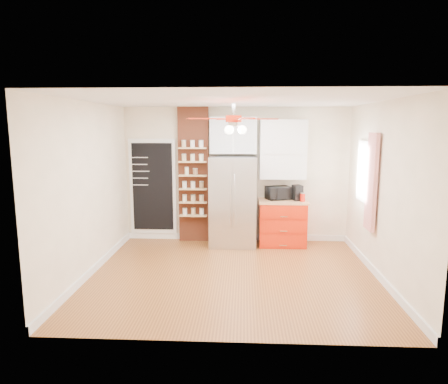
{
  "coord_description": "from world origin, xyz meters",
  "views": [
    {
      "loc": [
        0.16,
        -6.01,
        2.32
      ],
      "look_at": [
        -0.19,
        0.9,
        1.18
      ],
      "focal_mm": 32.0,
      "sensor_mm": 36.0,
      "label": 1
    }
  ],
  "objects_px": {
    "fridge": "(233,201)",
    "canister_left": "(303,198)",
    "red_cabinet": "(282,222)",
    "toaster_oven": "(278,193)",
    "ceiling_fan": "(234,119)",
    "coffee_maker": "(297,193)",
    "pantry_jar_oats": "(187,171)"
  },
  "relations": [
    {
      "from": "pantry_jar_oats",
      "to": "red_cabinet",
      "type": "bearing_deg",
      "value": -3.48
    },
    {
      "from": "ceiling_fan",
      "to": "coffee_maker",
      "type": "relative_size",
      "value": 4.72
    },
    {
      "from": "fridge",
      "to": "toaster_oven",
      "type": "bearing_deg",
      "value": 7.27
    },
    {
      "from": "ceiling_fan",
      "to": "pantry_jar_oats",
      "type": "relative_size",
      "value": 9.96
    },
    {
      "from": "ceiling_fan",
      "to": "toaster_oven",
      "type": "height_order",
      "value": "ceiling_fan"
    },
    {
      "from": "fridge",
      "to": "canister_left",
      "type": "bearing_deg",
      "value": -4.07
    },
    {
      "from": "red_cabinet",
      "to": "toaster_oven",
      "type": "height_order",
      "value": "toaster_oven"
    },
    {
      "from": "canister_left",
      "to": "coffee_maker",
      "type": "bearing_deg",
      "value": 121.97
    },
    {
      "from": "fridge",
      "to": "ceiling_fan",
      "type": "relative_size",
      "value": 1.25
    },
    {
      "from": "ceiling_fan",
      "to": "coffee_maker",
      "type": "distance_m",
      "value": 2.47
    },
    {
      "from": "red_cabinet",
      "to": "pantry_jar_oats",
      "type": "distance_m",
      "value": 2.14
    },
    {
      "from": "red_cabinet",
      "to": "ceiling_fan",
      "type": "distance_m",
      "value": 2.75
    },
    {
      "from": "toaster_oven",
      "to": "pantry_jar_oats",
      "type": "distance_m",
      "value": 1.86
    },
    {
      "from": "fridge",
      "to": "ceiling_fan",
      "type": "height_order",
      "value": "ceiling_fan"
    },
    {
      "from": "toaster_oven",
      "to": "coffee_maker",
      "type": "distance_m",
      "value": 0.37
    },
    {
      "from": "toaster_oven",
      "to": "ceiling_fan",
      "type": "bearing_deg",
      "value": -135.76
    },
    {
      "from": "fridge",
      "to": "pantry_jar_oats",
      "type": "relative_size",
      "value": 12.44
    },
    {
      "from": "coffee_maker",
      "to": "canister_left",
      "type": "distance_m",
      "value": 0.18
    },
    {
      "from": "ceiling_fan",
      "to": "pantry_jar_oats",
      "type": "distance_m",
      "value": 2.27
    },
    {
      "from": "ceiling_fan",
      "to": "toaster_oven",
      "type": "xyz_separation_m",
      "value": [
        0.84,
        1.74,
        -1.4
      ]
    },
    {
      "from": "canister_left",
      "to": "pantry_jar_oats",
      "type": "xyz_separation_m",
      "value": [
        -2.26,
        0.26,
        0.47
      ]
    },
    {
      "from": "ceiling_fan",
      "to": "red_cabinet",
      "type": "bearing_deg",
      "value": 61.29
    },
    {
      "from": "fridge",
      "to": "red_cabinet",
      "type": "relative_size",
      "value": 1.86
    },
    {
      "from": "red_cabinet",
      "to": "coffee_maker",
      "type": "height_order",
      "value": "coffee_maker"
    },
    {
      "from": "coffee_maker",
      "to": "pantry_jar_oats",
      "type": "distance_m",
      "value": 2.21
    },
    {
      "from": "toaster_oven",
      "to": "coffee_maker",
      "type": "height_order",
      "value": "coffee_maker"
    },
    {
      "from": "toaster_oven",
      "to": "coffee_maker",
      "type": "xyz_separation_m",
      "value": [
        0.36,
        -0.07,
        0.02
      ]
    },
    {
      "from": "coffee_maker",
      "to": "pantry_jar_oats",
      "type": "relative_size",
      "value": 2.11
    },
    {
      "from": "ceiling_fan",
      "to": "pantry_jar_oats",
      "type": "bearing_deg",
      "value": 118.44
    },
    {
      "from": "fridge",
      "to": "coffee_maker",
      "type": "distance_m",
      "value": 1.26
    },
    {
      "from": "fridge",
      "to": "coffee_maker",
      "type": "relative_size",
      "value": 5.9
    },
    {
      "from": "canister_left",
      "to": "ceiling_fan",
      "type": "bearing_deg",
      "value": -129.91
    }
  ]
}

